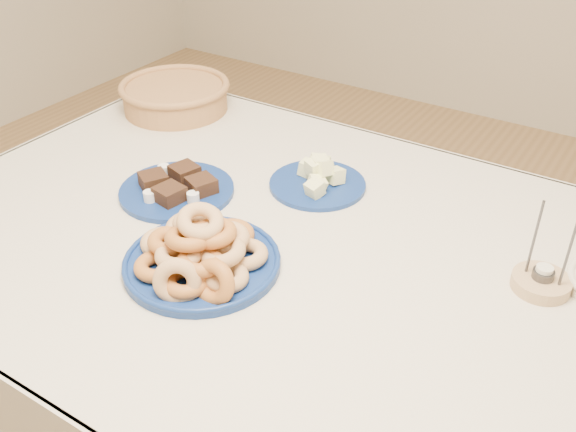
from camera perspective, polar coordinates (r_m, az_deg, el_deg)
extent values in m
cylinder|color=brown|center=(2.14, -9.34, 0.15)|extent=(0.06, 0.06, 0.72)
cube|color=beige|center=(1.31, 1.18, -3.02)|extent=(1.70, 1.10, 0.02)
cube|color=beige|center=(1.79, 10.40, 2.46)|extent=(1.70, 0.01, 0.28)
cube|color=beige|center=(1.89, -21.40, 2.25)|extent=(0.01, 1.10, 0.28)
cylinder|color=navy|center=(1.25, -7.64, -4.19)|extent=(0.40, 0.40, 0.02)
torus|color=navy|center=(1.25, -7.67, -3.91)|extent=(0.40, 0.40, 0.01)
torus|color=#B07A49|center=(1.23, -3.81, -3.44)|extent=(0.12, 0.12, 0.03)
torus|color=#965221|center=(1.29, -4.93, -1.60)|extent=(0.09, 0.09, 0.03)
torus|color=#965221|center=(1.31, -8.12, -1.14)|extent=(0.12, 0.12, 0.03)
torus|color=#B07A49|center=(1.28, -11.07, -2.32)|extent=(0.13, 0.12, 0.03)
torus|color=#965221|center=(1.22, -11.54, -4.40)|extent=(0.11, 0.11, 0.03)
torus|color=#965221|center=(1.18, -9.08, -5.75)|extent=(0.12, 0.12, 0.03)
torus|color=#B07A49|center=(1.18, -5.59, -5.31)|extent=(0.12, 0.12, 0.04)
torus|color=#B07A49|center=(1.23, -5.46, -1.95)|extent=(0.11, 0.11, 0.04)
torus|color=#965221|center=(1.26, -6.79, -1.10)|extent=(0.11, 0.11, 0.06)
torus|color=#B07A49|center=(1.27, -8.91, -1.16)|extent=(0.13, 0.13, 0.05)
torus|color=#965221|center=(1.24, -10.39, -2.23)|extent=(0.12, 0.12, 0.03)
torus|color=#B07A49|center=(1.20, -9.71, -3.42)|extent=(0.12, 0.12, 0.03)
torus|color=#965221|center=(1.18, -7.79, -4.05)|extent=(0.10, 0.10, 0.04)
torus|color=#B07A49|center=(1.20, -5.84, -3.19)|extent=(0.13, 0.13, 0.04)
torus|color=#965221|center=(1.20, -6.64, -1.51)|extent=(0.12, 0.12, 0.03)
torus|color=#B07A49|center=(1.23, -8.21, -0.71)|extent=(0.10, 0.10, 0.05)
torus|color=#965221|center=(1.19, -8.84, -1.97)|extent=(0.11, 0.11, 0.04)
torus|color=#B07A49|center=(1.19, -7.80, -0.49)|extent=(0.12, 0.12, 0.05)
torus|color=#B07A49|center=(1.16, -9.82, -5.78)|extent=(0.10, 0.09, 0.09)
torus|color=#965221|center=(1.15, -6.64, -5.89)|extent=(0.09, 0.06, 0.09)
cylinder|color=navy|center=(1.50, 2.63, 2.82)|extent=(0.29, 0.29, 0.01)
cube|color=#ECF39A|center=(1.47, 3.10, 4.29)|extent=(0.05, 0.05, 0.05)
cube|color=#ECF39A|center=(1.54, 2.66, 4.72)|extent=(0.06, 0.05, 0.05)
cube|color=#ECF39A|center=(1.53, 3.16, 4.64)|extent=(0.05, 0.05, 0.04)
cube|color=#ECF39A|center=(1.49, 4.22, 3.61)|extent=(0.05, 0.05, 0.04)
cube|color=#ECF39A|center=(1.48, 2.73, 4.51)|extent=(0.05, 0.05, 0.04)
cube|color=#ECF39A|center=(1.51, 1.74, 4.28)|extent=(0.04, 0.04, 0.04)
cube|color=#ECF39A|center=(1.48, 2.84, 4.68)|extent=(0.05, 0.05, 0.04)
cube|color=#ECF39A|center=(1.43, 2.39, 2.43)|extent=(0.04, 0.05, 0.04)
cube|color=#ECF39A|center=(1.51, 3.37, 4.09)|extent=(0.05, 0.05, 0.05)
cube|color=#ECF39A|center=(1.45, 2.58, 2.82)|extent=(0.06, 0.05, 0.05)
cube|color=#ECF39A|center=(1.47, 2.39, 4.35)|extent=(0.05, 0.05, 0.04)
cylinder|color=navy|center=(1.49, -9.85, 2.23)|extent=(0.31, 0.31, 0.01)
cube|color=black|center=(1.49, -11.87, 3.10)|extent=(0.08, 0.08, 0.03)
cube|color=black|center=(1.44, -10.48, 1.94)|extent=(0.07, 0.07, 0.03)
cube|color=black|center=(1.52, -9.17, 3.86)|extent=(0.07, 0.07, 0.03)
cube|color=black|center=(1.46, -7.70, 2.75)|extent=(0.08, 0.08, 0.03)
cylinder|color=white|center=(1.54, -10.97, 4.05)|extent=(0.03, 0.03, 0.02)
cylinder|color=white|center=(1.45, -12.20, 1.74)|extent=(0.03, 0.03, 0.02)
cylinder|color=white|center=(1.42, -8.44, 1.65)|extent=(0.03, 0.03, 0.02)
cylinder|color=brown|center=(1.90, -9.97, 10.28)|extent=(0.39, 0.39, 0.07)
torus|color=brown|center=(1.89, -10.08, 11.34)|extent=(0.41, 0.41, 0.02)
cylinder|color=tan|center=(1.28, 21.55, -5.55)|extent=(0.12, 0.12, 0.02)
cylinder|color=#414146|center=(1.26, 21.74, -4.83)|extent=(0.04, 0.04, 0.02)
cylinder|color=silver|center=(1.26, 21.85, -4.38)|extent=(0.03, 0.03, 0.01)
cylinder|color=#414146|center=(1.23, 21.08, -1.78)|extent=(0.01, 0.01, 0.15)
cylinder|color=#414146|center=(1.22, 23.72, -2.80)|extent=(0.01, 0.01, 0.15)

